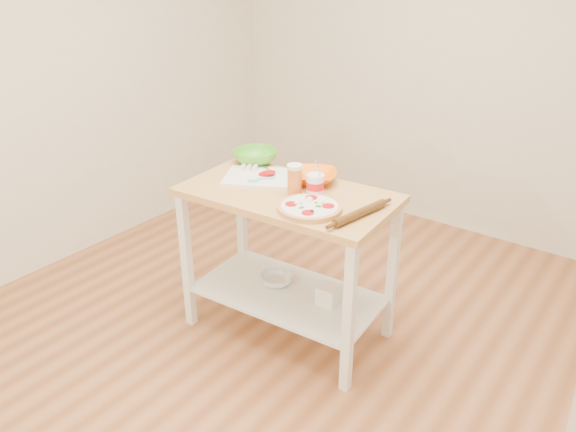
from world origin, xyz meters
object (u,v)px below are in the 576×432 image
(green_bowl, at_px, (255,157))
(shelf_glass_bowl, at_px, (276,280))
(prep_island, at_px, (288,233))
(shelf_bin, at_px, (328,295))
(knife, at_px, (249,162))
(rolling_pin, at_px, (360,213))
(pizza, at_px, (310,207))
(cutting_board, at_px, (260,176))
(orange_bowl, at_px, (313,177))
(beer_pint, at_px, (295,179))
(spatula, at_px, (260,179))
(yogurt_tub, at_px, (315,185))

(green_bowl, xyz_separation_m, shelf_glass_bowl, (0.32, -0.21, -0.65))
(prep_island, relative_size, shelf_bin, 10.72)
(knife, height_order, shelf_bin, knife)
(rolling_pin, bearing_deg, pizza, -162.19)
(green_bowl, relative_size, shelf_bin, 2.36)
(pizza, relative_size, cutting_board, 0.66)
(green_bowl, bearing_deg, orange_bowl, -5.74)
(prep_island, height_order, beer_pint, beer_pint)
(beer_pint, bearing_deg, shelf_glass_bowl, 169.11)
(spatula, bearing_deg, rolling_pin, -48.51)
(prep_island, bearing_deg, yogurt_tub, 20.68)
(spatula, xyz_separation_m, yogurt_tub, (0.35, 0.03, 0.04))
(shelf_bin, bearing_deg, green_bowl, 163.87)
(green_bowl, xyz_separation_m, shelf_bin, (0.68, -0.20, -0.63))
(knife, bearing_deg, yogurt_tub, -3.99)
(spatula, relative_size, knife, 0.51)
(spatula, bearing_deg, shelf_bin, -39.48)
(knife, bearing_deg, prep_island, -14.10)
(pizza, bearing_deg, cutting_board, 157.54)
(knife, xyz_separation_m, rolling_pin, (0.92, -0.25, 0.00))
(green_bowl, bearing_deg, yogurt_tub, -18.57)
(beer_pint, height_order, shelf_glass_bowl, beer_pint)
(cutting_board, distance_m, shelf_bin, 0.78)
(spatula, relative_size, green_bowl, 0.53)
(prep_island, xyz_separation_m, green_bowl, (-0.43, 0.24, 0.29))
(green_bowl, bearing_deg, rolling_pin, -17.81)
(yogurt_tub, height_order, shelf_glass_bowl, yogurt_tub)
(pizza, bearing_deg, orange_bowl, 121.50)
(rolling_pin, bearing_deg, green_bowl, 162.19)
(prep_island, distance_m, yogurt_tub, 0.34)
(orange_bowl, xyz_separation_m, shelf_bin, (0.22, -0.15, -0.62))
(green_bowl, relative_size, beer_pint, 1.60)
(cutting_board, height_order, green_bowl, green_bowl)
(cutting_board, distance_m, orange_bowl, 0.31)
(green_bowl, height_order, shelf_glass_bowl, green_bowl)
(pizza, relative_size, knife, 1.20)
(spatula, xyz_separation_m, shelf_glass_bowl, (0.10, 0.01, -0.63))
(rolling_pin, distance_m, shelf_bin, 0.65)
(cutting_board, distance_m, shelf_glass_bowl, 0.64)
(orange_bowl, distance_m, green_bowl, 0.46)
(shelf_glass_bowl, height_order, shelf_bin, shelf_bin)
(cutting_board, bearing_deg, green_bowl, 108.20)
(green_bowl, distance_m, yogurt_tub, 0.60)
(cutting_board, height_order, shelf_glass_bowl, cutting_board)
(pizza, bearing_deg, yogurt_tub, 116.31)
(prep_island, xyz_separation_m, shelf_bin, (0.25, 0.05, -0.33))
(pizza, height_order, beer_pint, beer_pint)
(cutting_board, xyz_separation_m, knife, (-0.19, 0.12, 0.01))
(green_bowl, height_order, shelf_bin, green_bowl)
(prep_island, relative_size, shelf_glass_bowl, 6.10)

